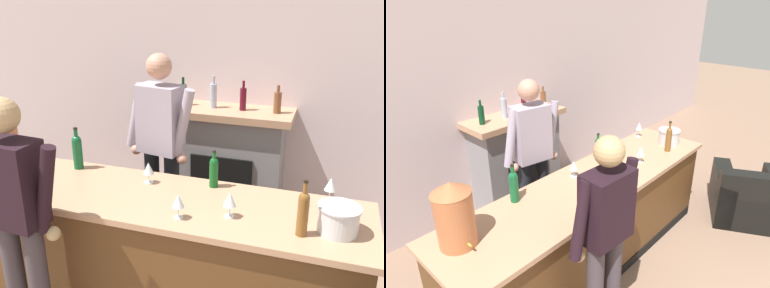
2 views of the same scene
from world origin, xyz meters
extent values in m
cube|color=beige|center=(0.00, 4.62, 1.38)|extent=(12.00, 0.07, 2.75)
cube|color=#55341A|center=(0.04, 2.92, 0.45)|extent=(3.04, 0.71, 0.91)
cube|color=tan|center=(0.04, 2.92, 0.93)|extent=(3.11, 0.78, 0.04)
cube|color=gray|center=(0.28, 4.37, 0.58)|extent=(1.10, 0.44, 1.15)
cube|color=black|center=(0.28, 4.14, 0.43)|extent=(0.61, 0.02, 0.74)
cube|color=tan|center=(0.28, 4.35, 1.19)|extent=(1.26, 0.52, 0.07)
cylinder|color=#0B361D|center=(-0.17, 4.35, 1.33)|extent=(0.07, 0.07, 0.21)
cylinder|color=#0B361D|center=(-0.17, 4.35, 1.47)|extent=(0.03, 0.03, 0.07)
cylinder|color=#A0ACC2|center=(0.14, 4.35, 1.34)|extent=(0.07, 0.07, 0.23)
cylinder|color=#A0ACC2|center=(0.14, 4.35, 1.49)|extent=(0.03, 0.03, 0.08)
cylinder|color=#4D0D1C|center=(0.43, 4.35, 1.33)|extent=(0.06, 0.06, 0.21)
cylinder|color=#4D0D1C|center=(0.43, 4.35, 1.47)|extent=(0.02, 0.02, 0.07)
cylinder|color=brown|center=(0.75, 4.35, 1.32)|extent=(0.07, 0.07, 0.20)
cylinder|color=brown|center=(0.75, 4.35, 1.45)|extent=(0.03, 0.03, 0.07)
cylinder|color=#4E4246|center=(-2.32, 4.03, 0.13)|extent=(0.24, 0.24, 0.26)
cylinder|color=#332319|center=(-2.32, 4.03, 0.25)|extent=(0.22, 0.22, 0.02)
cone|color=#367D3B|center=(-2.20, 4.02, 0.46)|extent=(0.14, 0.30, 0.39)
cylinder|color=#3D343A|center=(-0.62, 2.31, 0.48)|extent=(0.13, 0.13, 0.96)
cube|color=black|center=(-0.52, 2.31, 1.23)|extent=(0.37, 0.25, 0.53)
cylinder|color=black|center=(-0.29, 2.31, 1.21)|extent=(0.20, 0.08, 0.57)
sphere|color=tan|center=(-0.29, 2.33, 0.91)|extent=(0.09, 0.09, 0.09)
sphere|color=tan|center=(-0.52, 2.31, 1.64)|extent=(0.21, 0.21, 0.21)
cylinder|color=black|center=(-0.20, 3.61, 0.51)|extent=(0.13, 0.13, 1.02)
cube|color=black|center=(-0.21, 3.54, 0.04)|extent=(0.14, 0.25, 0.07)
cylinder|color=black|center=(0.00, 3.57, 0.51)|extent=(0.13, 0.13, 1.02)
cube|color=black|center=(-0.02, 3.50, 0.04)|extent=(0.14, 0.25, 0.07)
cube|color=#9C91A5|center=(-0.10, 3.59, 1.30)|extent=(0.39, 0.28, 0.57)
cylinder|color=#9C91A5|center=(-0.33, 3.61, 1.30)|extent=(0.20, 0.08, 0.57)
sphere|color=tan|center=(-0.33, 3.59, 1.00)|extent=(0.09, 0.09, 0.09)
cylinder|color=#9C91A5|center=(0.12, 3.53, 1.30)|extent=(0.20, 0.08, 0.57)
sphere|color=tan|center=(0.12, 3.51, 1.00)|extent=(0.09, 0.09, 0.09)
sphere|color=tan|center=(-0.10, 3.59, 1.73)|extent=(0.21, 0.21, 0.21)
cylinder|color=#AF623A|center=(-1.25, 3.04, 1.16)|extent=(0.26, 0.26, 0.41)
cylinder|color=silver|center=(1.34, 2.83, 1.03)|extent=(0.24, 0.24, 0.16)
cylinder|color=silver|center=(1.34, 2.83, 1.12)|extent=(0.25, 0.25, 0.01)
cylinder|color=#13582E|center=(-0.65, 3.18, 1.07)|extent=(0.08, 0.08, 0.24)
sphere|color=#13582E|center=(-0.65, 3.18, 1.19)|extent=(0.07, 0.07, 0.07)
cylinder|color=#13582E|center=(-0.65, 3.18, 1.23)|extent=(0.03, 0.03, 0.09)
cylinder|color=black|center=(-0.65, 3.18, 1.29)|extent=(0.03, 0.03, 0.01)
cylinder|color=brown|center=(1.14, 2.73, 1.07)|extent=(0.07, 0.07, 0.24)
sphere|color=brown|center=(1.14, 2.73, 1.19)|extent=(0.06, 0.06, 0.06)
cylinder|color=brown|center=(1.14, 2.73, 1.24)|extent=(0.03, 0.03, 0.09)
cylinder|color=black|center=(1.14, 2.73, 1.29)|extent=(0.03, 0.03, 0.01)
cylinder|color=#10521D|center=(0.47, 3.20, 1.05)|extent=(0.06, 0.06, 0.19)
sphere|color=#10521D|center=(0.47, 3.20, 1.14)|extent=(0.06, 0.06, 0.06)
cylinder|color=#10521D|center=(0.47, 3.20, 1.18)|extent=(0.03, 0.03, 0.08)
cylinder|color=black|center=(0.47, 3.20, 1.23)|extent=(0.03, 0.03, 0.01)
cylinder|color=silver|center=(0.39, 2.69, 0.95)|extent=(0.06, 0.06, 0.01)
cylinder|color=silver|center=(0.39, 2.69, 0.99)|extent=(0.01, 0.01, 0.07)
cone|color=silver|center=(0.39, 2.69, 1.07)|extent=(0.08, 0.08, 0.09)
cylinder|color=silver|center=(0.00, 3.11, 0.95)|extent=(0.07, 0.07, 0.01)
cylinder|color=silver|center=(0.00, 3.11, 0.99)|extent=(0.01, 0.01, 0.07)
cone|color=silver|center=(0.00, 3.11, 1.07)|extent=(0.08, 0.08, 0.09)
cylinder|color=silver|center=(0.69, 2.80, 0.95)|extent=(0.06, 0.06, 0.01)
cylinder|color=silver|center=(0.69, 2.80, 0.99)|extent=(0.01, 0.01, 0.07)
cone|color=silver|center=(0.69, 2.80, 1.08)|extent=(0.08, 0.08, 0.09)
cylinder|color=silver|center=(1.28, 3.21, 0.95)|extent=(0.07, 0.07, 0.01)
cylinder|color=silver|center=(1.28, 3.21, 1.00)|extent=(0.01, 0.01, 0.08)
cone|color=silver|center=(1.28, 3.21, 1.09)|extent=(0.08, 0.08, 0.09)
camera|label=1|loc=(1.22, 0.47, 2.31)|focal=40.00mm
camera|label=2|loc=(-2.11, 1.12, 2.55)|focal=32.00mm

